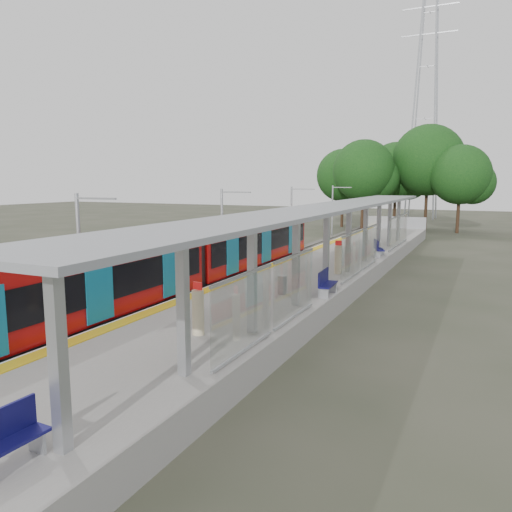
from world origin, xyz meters
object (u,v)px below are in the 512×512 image
(bench_far, at_px, (378,248))
(litter_bin, at_px, (282,285))
(info_pillar_near, at_px, (198,312))
(info_pillar_far, at_px, (338,259))
(train, at_px, (181,262))
(bench_mid, at_px, (326,282))
(bench_near, at_px, (2,439))

(bench_far, height_order, litter_bin, bench_far)
(info_pillar_near, xyz_separation_m, info_pillar_far, (1.13, 12.24, 0.02))
(train, bearing_deg, litter_bin, -1.23)
(train, relative_size, bench_far, 16.68)
(info_pillar_near, bearing_deg, litter_bin, 97.61)
(train, height_order, bench_far, train)
(train, height_order, bench_mid, train)
(train, xyz_separation_m, bench_far, (6.82, 12.65, -0.48))
(info_pillar_near, distance_m, info_pillar_far, 12.29)
(bench_near, distance_m, bench_far, 27.18)
(bench_near, relative_size, bench_far, 0.94)
(train, height_order, bench_near, train)
(bench_near, height_order, bench_mid, bench_mid)
(bench_near, height_order, info_pillar_near, info_pillar_near)
(bench_far, height_order, info_pillar_near, info_pillar_near)
(info_pillar_near, height_order, info_pillar_far, info_pillar_far)
(bench_far, bearing_deg, info_pillar_far, -116.21)
(bench_far, relative_size, info_pillar_near, 0.96)
(info_pillar_near, relative_size, litter_bin, 2.11)
(train, distance_m, info_pillar_far, 8.34)
(bench_far, bearing_deg, bench_near, -112.59)
(bench_far, xyz_separation_m, info_pillar_far, (-0.65, -7.04, 0.20))
(bench_near, relative_size, litter_bin, 1.91)
(info_pillar_far, distance_m, litter_bin, 5.80)
(bench_far, bearing_deg, train, -139.24)
(litter_bin, bearing_deg, bench_far, 83.19)
(bench_near, distance_m, litter_bin, 14.43)
(bench_far, xyz_separation_m, litter_bin, (-1.52, -12.76, -0.16))
(bench_near, xyz_separation_m, bench_far, (0.80, 27.17, 0.02))
(train, relative_size, info_pillar_far, 15.57)
(info_pillar_near, bearing_deg, train, 137.11)
(info_pillar_near, distance_m, litter_bin, 6.53)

